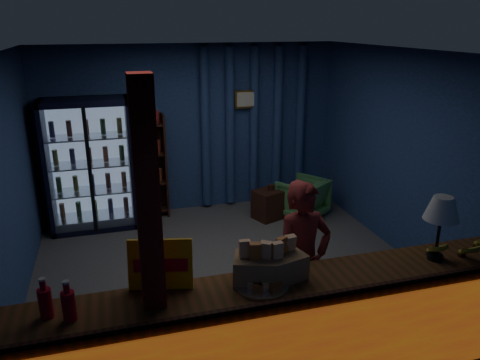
{
  "coord_description": "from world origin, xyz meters",
  "views": [
    {
      "loc": [
        -1.27,
        -4.88,
        2.9
      ],
      "look_at": [
        0.09,
        -0.2,
        1.24
      ],
      "focal_mm": 35.0,
      "sensor_mm": 36.0,
      "label": 1
    }
  ],
  "objects_px": {
    "pastry_tray": "(262,284)",
    "table_lamp": "(442,211)",
    "shopkeeper": "(303,262)",
    "green_chair": "(303,198)"
  },
  "relations": [
    {
      "from": "pastry_tray",
      "to": "table_lamp",
      "type": "xyz_separation_m",
      "value": [
        1.58,
        0.01,
        0.43
      ]
    },
    {
      "from": "pastry_tray",
      "to": "table_lamp",
      "type": "bearing_deg",
      "value": 0.21
    },
    {
      "from": "green_chair",
      "to": "pastry_tray",
      "type": "bearing_deg",
      "value": 27.66
    },
    {
      "from": "shopkeeper",
      "to": "green_chair",
      "type": "height_order",
      "value": "shopkeeper"
    },
    {
      "from": "shopkeeper",
      "to": "table_lamp",
      "type": "relative_size",
      "value": 2.72
    },
    {
      "from": "table_lamp",
      "to": "pastry_tray",
      "type": "bearing_deg",
      "value": -179.79
    },
    {
      "from": "green_chair",
      "to": "table_lamp",
      "type": "xyz_separation_m",
      "value": [
        -0.21,
        -3.26,
        1.1
      ]
    },
    {
      "from": "shopkeeper",
      "to": "pastry_tray",
      "type": "relative_size",
      "value": 3.71
    },
    {
      "from": "shopkeeper",
      "to": "pastry_tray",
      "type": "height_order",
      "value": "shopkeeper"
    },
    {
      "from": "table_lamp",
      "to": "shopkeeper",
      "type": "bearing_deg",
      "value": 151.56
    }
  ]
}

